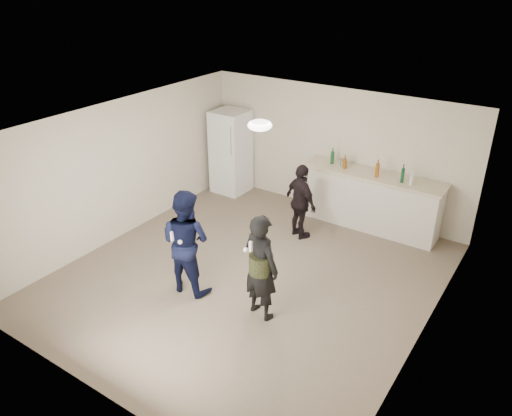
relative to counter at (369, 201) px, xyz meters
The scene contains 21 objects.
floor 2.87m from the counter, 109.12° to the right, with size 6.00×6.00×0.00m, color #6B5B4C.
ceiling 3.45m from the counter, 109.12° to the right, with size 6.00×6.00×0.00m, color silver.
wall_back 1.22m from the counter, 160.38° to the left, with size 6.00×6.00×0.00m, color beige.
wall_front 5.79m from the counter, 99.27° to the right, with size 6.00×6.00×0.00m, color beige.
wall_left 4.60m from the counter, 144.01° to the right, with size 6.00×6.00×0.00m, color beige.
wall_right 3.31m from the counter, 55.66° to the right, with size 6.00×6.00×0.00m, color beige.
counter is the anchor object (origin of this frame).
counter_top 0.55m from the counter, ahead, with size 2.68×0.64×0.04m, color beige.
fridge 3.20m from the counter, behind, with size 0.70×0.70×1.80m, color white.
fridge_handle 3.03m from the counter, behind, with size 0.02×0.02×0.60m, color silver.
ceiling_dome 3.19m from the counter, 111.34° to the right, with size 0.36×0.36×0.16m, color white.
shaker 0.89m from the counter, behind, with size 0.08×0.08×0.17m, color #AFAFB4.
man 3.79m from the counter, 113.94° to the right, with size 0.81×0.63×1.66m, color #0F153F.
woman 3.39m from the counter, 94.13° to the right, with size 0.58×0.38×1.60m, color black.
camo_shorts 3.39m from the counter, 94.13° to the right, with size 0.34×0.34×0.28m, color #353D1B.
spectator 1.40m from the counter, 129.61° to the right, with size 0.83×0.34×1.41m, color black.
remote_man 4.07m from the counter, 112.33° to the right, with size 0.04×0.04×0.15m, color white.
nunchuk_man 3.99m from the counter, 110.89° to the right, with size 0.07×0.07×0.07m, color silver.
remote_woman 3.70m from the counter, 93.85° to the right, with size 0.04×0.04×0.15m, color white.
nunchuk_woman 3.66m from the counter, 95.46° to the right, with size 0.07×0.07×0.07m, color white.
bottle_cluster 0.68m from the counter, 134.30° to the right, with size 1.66×0.24×0.26m.
Camera 1 is at (3.85, -5.57, 4.58)m, focal length 35.00 mm.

